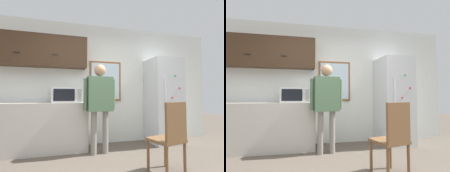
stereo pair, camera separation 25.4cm
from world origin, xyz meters
The scene contains 8 objects.
back_wall centered at (0.00, 2.03, 1.35)m, with size 6.00×0.06×2.70m.
counter centered at (-1.22, 1.71, 0.47)m, with size 1.96×0.58×0.94m.
upper_cabinets centered at (-1.22, 1.84, 1.98)m, with size 1.96×0.34×0.64m.
microwave centered at (-0.64, 1.69, 1.08)m, with size 0.56×0.38×0.30m.
person centered at (-0.05, 1.31, 1.02)m, with size 0.62×0.27×1.66m.
refrigerator centered at (1.54, 1.65, 0.96)m, with size 0.68×0.71×1.92m.
chair centered at (0.68, 0.17, 0.54)m, with size 0.49×0.49×0.98m.
window centered at (0.23, 1.99, 1.41)m, with size 0.74×0.05×0.91m.
Camera 2 is at (-0.51, -1.97, 1.06)m, focal length 28.00 mm.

